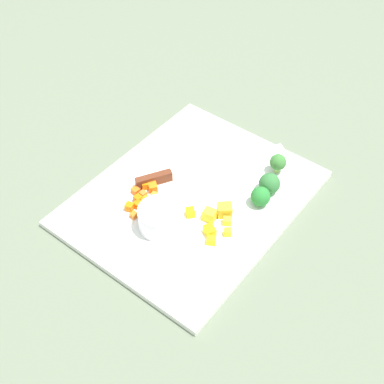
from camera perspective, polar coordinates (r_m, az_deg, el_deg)
ground_plane at (r=0.95m, az=0.00°, el=-0.91°), size 4.00×4.00×0.00m
cutting_board at (r=0.95m, az=0.00°, el=-0.66°), size 0.42×0.34×0.01m
prep_bowl at (r=0.88m, az=-3.34°, el=-2.95°), size 0.07×0.07×0.04m
chef_knife at (r=0.97m, az=-0.93°, el=2.16°), size 0.27×0.17×0.02m
carrot_dice_0 at (r=0.96m, az=-5.06°, el=0.81°), size 0.02×0.02×0.01m
carrot_dice_1 at (r=0.93m, az=-5.07°, el=-0.90°), size 0.02×0.02×0.01m
carrot_dice_2 at (r=0.93m, az=-5.82°, el=-1.37°), size 0.01×0.02×0.01m
carrot_dice_3 at (r=0.93m, az=-3.76°, el=-1.27°), size 0.01×0.01×0.01m
carrot_dice_4 at (r=0.91m, az=-6.31°, el=-2.51°), size 0.01×0.01×0.01m
carrot_dice_5 at (r=0.94m, az=-5.33°, el=-0.26°), size 0.01×0.01×0.01m
carrot_dice_6 at (r=0.95m, az=-4.28°, el=0.52°), size 0.02×0.02×0.01m
carrot_dice_7 at (r=0.93m, az=-2.93°, el=-0.88°), size 0.01×0.01×0.01m
carrot_dice_8 at (r=0.95m, az=-6.14°, el=0.14°), size 0.01×0.02×0.01m
carrot_dice_9 at (r=0.94m, az=-4.08°, el=-0.32°), size 0.01×0.01×0.01m
carrot_dice_10 at (r=0.94m, az=-5.88°, el=-0.74°), size 0.01×0.01×0.01m
carrot_dice_11 at (r=0.92m, az=-4.58°, el=-1.57°), size 0.02×0.02×0.01m
carrot_dice_12 at (r=0.92m, az=-6.79°, el=-1.61°), size 0.02×0.02×0.01m
pepper_dice_0 at (r=0.88m, az=1.93°, el=-4.21°), size 0.02×0.03×0.02m
pepper_dice_1 at (r=0.88m, az=3.88°, el=-4.37°), size 0.02×0.02×0.01m
pepper_dice_2 at (r=0.87m, az=2.11°, el=-5.29°), size 0.02×0.02×0.01m
pepper_dice_3 at (r=0.91m, az=-0.18°, el=-2.23°), size 0.02×0.02×0.01m
pepper_dice_4 at (r=0.90m, az=1.92°, el=-2.51°), size 0.02×0.02×0.02m
pepper_dice_5 at (r=0.91m, az=3.43°, el=-2.12°), size 0.03×0.03×0.02m
pepper_dice_6 at (r=0.90m, az=3.83°, el=-3.17°), size 0.02×0.02×0.01m
broccoli_floret_0 at (r=0.93m, az=7.44°, el=-0.50°), size 0.04×0.04×0.04m
broccoli_floret_1 at (r=0.98m, az=9.31°, el=3.18°), size 0.03×0.03×0.04m
broccoli_floret_2 at (r=0.95m, az=8.40°, el=0.90°), size 0.04×0.04×0.04m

